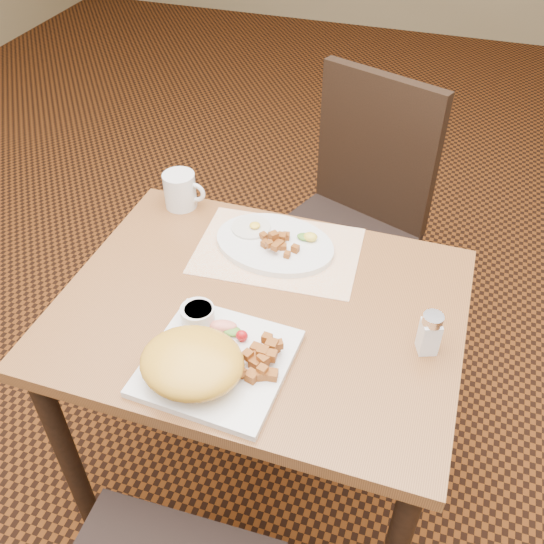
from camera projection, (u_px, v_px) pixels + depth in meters
The scene contains 15 objects.
ground at pixel (263, 479), 1.86m from camera, with size 8.00×8.00×0.00m, color black.
table at pixel (260, 338), 1.44m from camera, with size 0.90×0.70×0.75m.
chair_far at pixel (352, 212), 2.00m from camera, with size 0.54×0.55×0.97m.
placemat at pixel (278, 251), 1.51m from camera, with size 0.40×0.28×0.00m, color white.
plate_square at pixel (218, 363), 1.23m from camera, with size 0.28×0.28×0.02m, color silver.
plate_oval at pixel (275, 244), 1.51m from camera, with size 0.30×0.23×0.02m, color silver, non-canonical shape.
hollandaise_mound at pixel (191, 363), 1.17m from camera, with size 0.21×0.18×0.08m.
ramekin at pixel (198, 315), 1.29m from camera, with size 0.07×0.07×0.04m.
garnish_sq at pixel (229, 329), 1.27m from camera, with size 0.10×0.05×0.03m.
fried_egg at pixel (252, 227), 1.55m from camera, with size 0.10×0.10×0.02m.
garnish_ov at pixel (308, 237), 1.51m from camera, with size 0.05×0.03×0.02m.
salt_shaker at pixel (430, 333), 1.23m from camera, with size 0.05×0.05×0.10m.
coffee_mug at pixel (181, 190), 1.63m from camera, with size 0.12×0.09×0.10m.
home_fries_sq at pixel (261, 359), 1.20m from camera, with size 0.09×0.12×0.04m.
home_fries_ov at pixel (278, 242), 1.49m from camera, with size 0.11×0.09×0.03m.
Camera 1 is at (0.33, -0.92, 1.70)m, focal length 40.00 mm.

